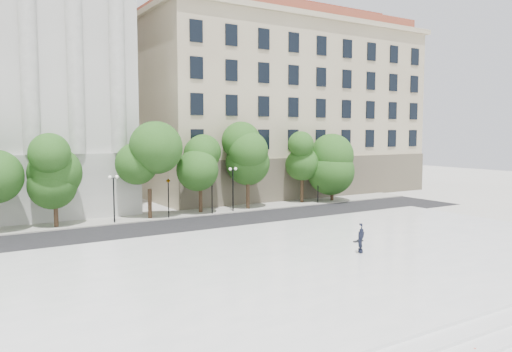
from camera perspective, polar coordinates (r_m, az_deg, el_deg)
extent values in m
plane|color=beige|center=(27.84, 9.38, -11.49)|extent=(160.00, 160.00, 0.00)
cube|color=white|center=(30.01, 5.54, -9.79)|extent=(44.00, 22.00, 0.45)
cube|color=black|center=(42.63, -6.92, -5.66)|extent=(60.00, 8.00, 0.02)
cube|color=#B1AEA3|center=(48.04, -9.98, -4.43)|extent=(60.00, 4.00, 0.12)
cube|color=beige|center=(70.05, 0.56, 7.15)|extent=(36.00, 26.00, 21.00)
cube|color=brown|center=(71.48, 0.57, 16.65)|extent=(34.00, 24.00, 1.40)
cylinder|color=black|center=(45.99, -9.97, -2.72)|extent=(0.10, 0.10, 3.50)
imported|color=black|center=(45.75, -10.01, -0.09)|extent=(1.07, 1.84, 0.74)
cylinder|color=black|center=(47.81, -5.04, -2.37)|extent=(0.10, 0.10, 3.50)
imported|color=black|center=(47.59, -5.06, 0.10)|extent=(0.71, 1.65, 0.65)
imported|color=black|center=(31.68, 11.82, -8.19)|extent=(1.73, 1.79, 0.50)
cube|color=black|center=(34.92, 11.61, -7.30)|extent=(0.80, 0.22, 0.08)
cube|color=white|center=(22.49, 24.42, -15.54)|extent=(44.00, 1.00, 0.30)
cube|color=white|center=(22.03, 26.67, -16.28)|extent=(44.00, 1.00, 0.15)
cube|color=red|center=(20.47, 23.72, -17.59)|extent=(0.07, 0.09, 0.01)
cylinder|color=#382619|center=(44.31, -21.89, -3.99)|extent=(0.36, 0.36, 2.44)
sphere|color=#244F16|center=(43.94, -22.03, 0.28)|extent=(3.69, 3.69, 3.69)
cylinder|color=#382619|center=(46.30, -12.03, -3.17)|extent=(0.36, 0.36, 2.76)
sphere|color=#244F16|center=(45.93, -12.12, 1.46)|extent=(4.56, 4.56, 4.56)
cylinder|color=#382619|center=(48.93, -6.36, -2.69)|extent=(0.36, 0.36, 2.70)
sphere|color=#244F16|center=(48.57, -6.40, 1.59)|extent=(4.00, 4.00, 4.00)
cylinder|color=#382619|center=(50.90, -0.93, -2.31)|extent=(0.36, 0.36, 2.78)
sphere|color=#244F16|center=(50.55, -0.94, 1.94)|extent=(4.32, 4.32, 4.32)
cylinder|color=#382619|center=(55.77, 5.28, -1.55)|extent=(0.36, 0.36, 3.06)
sphere|color=#244F16|center=(55.45, 5.31, 2.71)|extent=(3.45, 3.45, 3.45)
cylinder|color=#382619|center=(57.78, 8.69, -1.65)|extent=(0.36, 0.36, 2.48)
sphere|color=#244F16|center=(57.49, 8.73, 1.68)|extent=(4.53, 4.53, 4.53)
cylinder|color=black|center=(44.66, -15.93, -2.76)|extent=(0.12, 0.12, 3.97)
cube|color=black|center=(44.44, -15.99, -0.22)|extent=(0.60, 0.06, 0.06)
sphere|color=white|center=(44.35, -16.36, -0.11)|extent=(0.28, 0.28, 0.28)
sphere|color=white|center=(44.52, -15.62, -0.08)|extent=(0.28, 0.28, 0.28)
cylinder|color=black|center=(49.19, -2.65, -1.74)|extent=(0.12, 0.12, 4.21)
cube|color=black|center=(48.99, -2.66, 0.71)|extent=(0.60, 0.06, 0.06)
sphere|color=white|center=(48.83, -2.97, 0.81)|extent=(0.28, 0.28, 0.28)
sphere|color=white|center=(49.13, -2.35, 0.84)|extent=(0.28, 0.28, 0.28)
cylinder|color=black|center=(55.24, 7.10, -1.14)|extent=(0.12, 0.12, 4.00)
cube|color=black|center=(55.06, 7.12, 0.93)|extent=(0.60, 0.06, 0.06)
sphere|color=white|center=(54.86, 6.88, 1.02)|extent=(0.28, 0.28, 0.28)
sphere|color=white|center=(55.24, 7.36, 1.04)|extent=(0.28, 0.28, 0.28)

